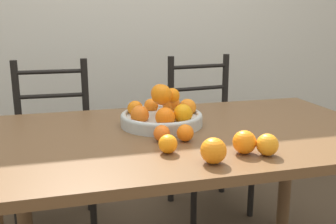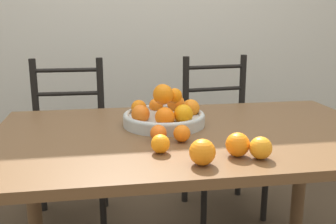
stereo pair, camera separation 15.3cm
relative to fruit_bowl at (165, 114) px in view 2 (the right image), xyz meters
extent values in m
cube|color=beige|center=(0.09, 1.38, 0.51)|extent=(8.00, 0.06, 2.60)
cube|color=brown|center=(0.09, -0.11, -0.07)|extent=(1.55, 0.92, 0.03)
cylinder|color=brown|center=(-0.61, 0.27, -0.44)|extent=(0.07, 0.07, 0.71)
cylinder|color=brown|center=(0.78, 0.27, -0.44)|extent=(0.07, 0.07, 0.71)
cylinder|color=#B2B7B2|center=(0.00, 0.00, -0.03)|extent=(0.34, 0.34, 0.04)
torus|color=#B2B7B2|center=(0.00, 0.00, -0.01)|extent=(0.34, 0.34, 0.02)
sphere|color=orange|center=(0.11, 0.01, 0.02)|extent=(0.07, 0.07, 0.07)
sphere|color=orange|center=(0.07, 0.10, 0.02)|extent=(0.08, 0.08, 0.08)
sphere|color=orange|center=(-0.02, 0.12, 0.01)|extent=(0.06, 0.06, 0.06)
sphere|color=orange|center=(-0.10, 0.06, 0.02)|extent=(0.07, 0.07, 0.07)
sphere|color=orange|center=(-0.11, -0.05, 0.02)|extent=(0.07, 0.07, 0.07)
sphere|color=orange|center=(-0.02, -0.11, 0.01)|extent=(0.08, 0.08, 0.08)
sphere|color=orange|center=(0.06, -0.10, 0.02)|extent=(0.08, 0.08, 0.08)
sphere|color=orange|center=(0.04, -0.01, 0.08)|extent=(0.06, 0.06, 0.06)
sphere|color=orange|center=(-0.01, 0.01, 0.09)|extent=(0.08, 0.08, 0.08)
sphere|color=orange|center=(-0.01, -0.03, 0.09)|extent=(0.08, 0.08, 0.08)
sphere|color=orange|center=(0.18, -0.41, -0.01)|extent=(0.08, 0.08, 0.08)
sphere|color=orange|center=(0.24, -0.44, -0.01)|extent=(0.07, 0.07, 0.07)
sphere|color=orange|center=(-0.06, -0.21, -0.02)|extent=(0.06, 0.06, 0.06)
sphere|color=orange|center=(-0.07, -0.33, -0.02)|extent=(0.06, 0.06, 0.06)
sphere|color=orange|center=(0.03, -0.23, -0.02)|extent=(0.06, 0.06, 0.06)
sphere|color=orange|center=(0.04, -0.46, -0.01)|extent=(0.08, 0.08, 0.08)
cylinder|color=black|center=(-0.66, 0.42, -0.57)|extent=(0.04, 0.04, 0.45)
cylinder|color=black|center=(-0.28, 0.41, -0.57)|extent=(0.04, 0.04, 0.45)
cylinder|color=black|center=(-0.65, 0.78, -0.32)|extent=(0.04, 0.04, 0.95)
cylinder|color=black|center=(-0.27, 0.77, -0.32)|extent=(0.04, 0.04, 0.95)
cube|color=black|center=(-0.46, 0.60, -0.32)|extent=(0.43, 0.41, 0.04)
cylinder|color=black|center=(-0.46, 0.78, -0.19)|extent=(0.38, 0.03, 0.02)
cylinder|color=black|center=(-0.46, 0.78, -0.05)|extent=(0.38, 0.03, 0.02)
cylinder|color=black|center=(-0.46, 0.78, 0.09)|extent=(0.38, 0.03, 0.02)
cylinder|color=black|center=(0.29, 0.40, -0.57)|extent=(0.04, 0.04, 0.45)
cylinder|color=black|center=(0.66, 0.44, -0.57)|extent=(0.04, 0.04, 0.45)
cylinder|color=black|center=(0.25, 0.76, -0.32)|extent=(0.04, 0.04, 0.95)
cylinder|color=black|center=(0.63, 0.80, -0.32)|extent=(0.04, 0.04, 0.95)
cube|color=black|center=(0.46, 0.60, -0.32)|extent=(0.46, 0.44, 0.04)
cylinder|color=black|center=(0.44, 0.78, -0.19)|extent=(0.38, 0.06, 0.02)
cylinder|color=black|center=(0.44, 0.78, -0.05)|extent=(0.38, 0.06, 0.02)
cylinder|color=black|center=(0.44, 0.78, 0.09)|extent=(0.38, 0.06, 0.02)
camera|label=1|loc=(-0.40, -1.53, 0.40)|focal=42.00mm
camera|label=2|loc=(-0.25, -1.57, 0.40)|focal=42.00mm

